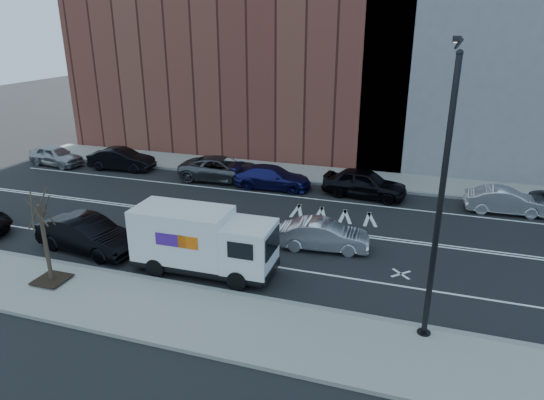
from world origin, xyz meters
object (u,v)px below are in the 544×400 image
Objects in this scene: far_parked_a at (56,156)px; driving_sedan at (324,235)px; far_parked_b at (122,159)px; fedex_van at (202,240)px.

far_parked_a is 22.40m from driving_sedan.
driving_sedan is (16.02, -7.94, -0.08)m from far_parked_b.
fedex_van is 1.46× the size of driving_sedan.
far_parked_a is at bearing 63.81° from driving_sedan.
far_parked_b is at bearing 56.83° from driving_sedan.
fedex_van is 1.42× the size of far_parked_a.
far_parked_b is 1.11× the size of driving_sedan.
fedex_van is at bearing -115.31° from far_parked_a.
fedex_van is 5.63m from driving_sedan.
far_parked_b is 17.88m from driving_sedan.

